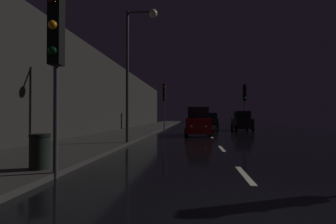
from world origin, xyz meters
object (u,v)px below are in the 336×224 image
at_px(traffic_light_far_right, 245,96).
at_px(streetlamp_overhead, 136,55).
at_px(trash_bin_curbside, 40,151).
at_px(traffic_light_near_left, 56,41).
at_px(car_parked_right_far, 242,122).
at_px(traffic_light_far_left, 164,96).
at_px(car_approaching_headlights, 198,122).
at_px(car_distant_taillights, 212,120).

height_order(traffic_light_far_right, streetlamp_overhead, streetlamp_overhead).
bearing_deg(trash_bin_curbside, traffic_light_far_right, 67.96).
distance_m(traffic_light_near_left, car_parked_right_far, 24.35).
xyz_separation_m(traffic_light_far_left, trash_bin_curbside, (-0.75, -23.40, -3.20)).
bearing_deg(car_approaching_headlights, traffic_light_far_right, 151.24).
bearing_deg(car_parked_right_far, car_distant_taillights, 14.98).
bearing_deg(car_distant_taillights, traffic_light_far_right, -154.03).
bearing_deg(car_parked_right_far, traffic_light_near_left, 159.18).
relative_size(traffic_light_near_left, car_approaching_headlights, 1.05).
xyz_separation_m(traffic_light_near_left, trash_bin_curbside, (-0.66, 0.43, -2.80)).
xyz_separation_m(car_approaching_headlights, car_parked_right_far, (4.81, 7.57, -0.09)).
height_order(traffic_light_near_left, car_distant_taillights, traffic_light_near_left).
bearing_deg(traffic_light_far_right, trash_bin_curbside, -32.28).
xyz_separation_m(streetlamp_overhead, car_distant_taillights, (5.69, 24.66, -3.89)).
relative_size(traffic_light_far_right, traffic_light_near_left, 1.11).
relative_size(traffic_light_far_right, streetlamp_overhead, 0.72).
bearing_deg(car_parked_right_far, car_approaching_headlights, 147.55).
bearing_deg(streetlamp_overhead, car_distant_taillights, 77.00).
xyz_separation_m(traffic_light_near_left, car_distant_taillights, (6.05, 32.21, -2.52)).
relative_size(traffic_light_far_right, car_approaching_headlights, 1.17).
relative_size(traffic_light_far_left, streetlamp_overhead, 0.72).
relative_size(traffic_light_far_left, traffic_light_near_left, 1.10).
relative_size(streetlamp_overhead, car_approaching_headlights, 1.61).
distance_m(traffic_light_far_left, traffic_light_far_right, 9.44).
xyz_separation_m(trash_bin_curbside, car_parked_right_far, (9.27, 22.21, 0.32)).
xyz_separation_m(car_distant_taillights, car_parked_right_far, (2.56, -9.57, 0.04)).
relative_size(streetlamp_overhead, car_distant_taillights, 1.84).
xyz_separation_m(streetlamp_overhead, car_approaching_headlights, (3.45, 7.52, -3.76)).
xyz_separation_m(trash_bin_curbside, car_distant_taillights, (6.71, 31.79, 0.29)).
bearing_deg(traffic_light_far_right, streetlamp_overhead, -37.27).
height_order(car_approaching_headlights, car_distant_taillights, car_approaching_headlights).
distance_m(traffic_light_far_right, streetlamp_overhead, 19.95).
height_order(car_approaching_headlights, car_parked_right_far, car_approaching_headlights).
relative_size(traffic_light_near_left, trash_bin_curbside, 5.08).
distance_m(car_approaching_headlights, car_distant_taillights, 17.29).
xyz_separation_m(traffic_light_far_right, streetlamp_overhead, (-9.06, -17.75, 0.95)).
distance_m(traffic_light_far_right, car_distant_taillights, 8.23).
xyz_separation_m(traffic_light_far_right, car_distant_taillights, (-3.37, 6.91, -2.93)).
bearing_deg(streetlamp_overhead, traffic_light_near_left, -92.70).
distance_m(car_distant_taillights, car_parked_right_far, 9.91).
bearing_deg(traffic_light_far_left, car_distant_taillights, 158.72).
height_order(car_distant_taillights, car_parked_right_far, car_parked_right_far).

